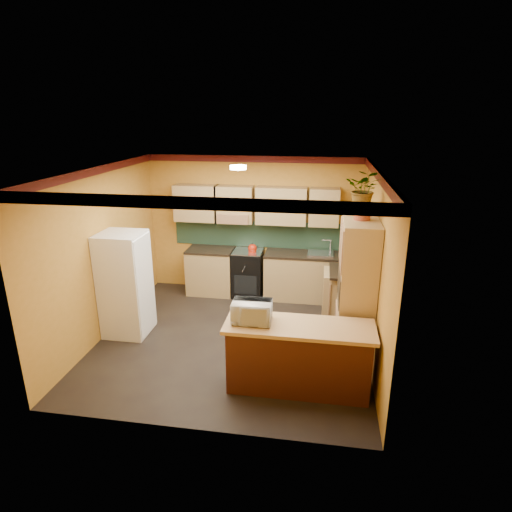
{
  "coord_description": "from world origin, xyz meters",
  "views": [
    {
      "loc": [
        1.32,
        -5.97,
        3.47
      ],
      "look_at": [
        0.3,
        0.45,
        1.28
      ],
      "focal_mm": 30.0,
      "sensor_mm": 36.0,
      "label": 1
    }
  ],
  "objects_px": {
    "fridge": "(125,284)",
    "pantry": "(356,293)",
    "stove": "(248,273)",
    "breakfast_bar": "(298,359)",
    "base_cabinets_back": "(279,276)",
    "microwave": "(252,312)"
  },
  "relations": [
    {
      "from": "stove",
      "to": "breakfast_bar",
      "type": "distance_m",
      "value": 3.16
    },
    {
      "from": "base_cabinets_back",
      "to": "pantry",
      "type": "xyz_separation_m",
      "value": [
        1.3,
        -2.06,
        0.61
      ]
    },
    {
      "from": "stove",
      "to": "microwave",
      "type": "distance_m",
      "value": 3.05
    },
    {
      "from": "fridge",
      "to": "pantry",
      "type": "xyz_separation_m",
      "value": [
        3.6,
        -0.24,
        0.2
      ]
    },
    {
      "from": "fridge",
      "to": "breakfast_bar",
      "type": "distance_m",
      "value": 3.09
    },
    {
      "from": "base_cabinets_back",
      "to": "stove",
      "type": "xyz_separation_m",
      "value": [
        -0.63,
        -0.0,
        0.02
      ]
    },
    {
      "from": "stove",
      "to": "fridge",
      "type": "relative_size",
      "value": 0.54
    },
    {
      "from": "fridge",
      "to": "microwave",
      "type": "height_order",
      "value": "fridge"
    },
    {
      "from": "stove",
      "to": "breakfast_bar",
      "type": "bearing_deg",
      "value": -68.03
    },
    {
      "from": "fridge",
      "to": "breakfast_bar",
      "type": "height_order",
      "value": "fridge"
    },
    {
      "from": "stove",
      "to": "breakfast_bar",
      "type": "xyz_separation_m",
      "value": [
        1.18,
        -2.93,
        -0.02
      ]
    },
    {
      "from": "breakfast_bar",
      "to": "microwave",
      "type": "relative_size",
      "value": 3.6
    },
    {
      "from": "stove",
      "to": "microwave",
      "type": "height_order",
      "value": "microwave"
    },
    {
      "from": "base_cabinets_back",
      "to": "breakfast_bar",
      "type": "xyz_separation_m",
      "value": [
        0.56,
        -2.93,
        0.0
      ]
    },
    {
      "from": "base_cabinets_back",
      "to": "breakfast_bar",
      "type": "bearing_deg",
      "value": -79.23
    },
    {
      "from": "base_cabinets_back",
      "to": "microwave",
      "type": "relative_size",
      "value": 7.3
    },
    {
      "from": "fridge",
      "to": "pantry",
      "type": "relative_size",
      "value": 0.81
    },
    {
      "from": "breakfast_bar",
      "to": "base_cabinets_back",
      "type": "bearing_deg",
      "value": 100.77
    },
    {
      "from": "base_cabinets_back",
      "to": "stove",
      "type": "height_order",
      "value": "stove"
    },
    {
      "from": "base_cabinets_back",
      "to": "breakfast_bar",
      "type": "relative_size",
      "value": 2.03
    },
    {
      "from": "stove",
      "to": "breakfast_bar",
      "type": "height_order",
      "value": "stove"
    },
    {
      "from": "stove",
      "to": "microwave",
      "type": "bearing_deg",
      "value": -78.93
    }
  ]
}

